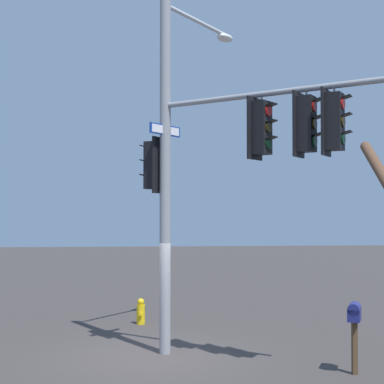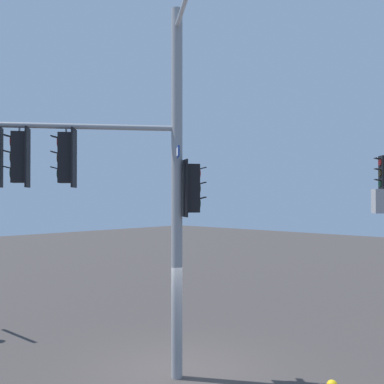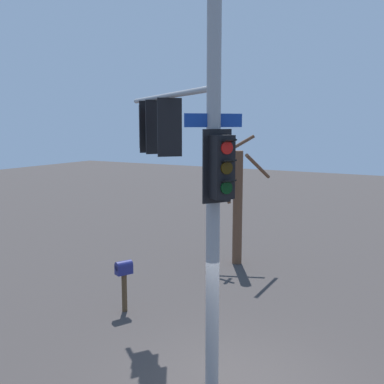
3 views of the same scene
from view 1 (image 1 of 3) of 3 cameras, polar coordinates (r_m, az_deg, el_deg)
name	(u,v)px [view 1 (image 1 of 3)]	position (r m, az deg, el deg)	size (l,w,h in m)	color
ground_plane	(150,356)	(13.53, -4.16, -15.66)	(80.00, 80.00, 0.00)	#3C3634
main_signal_pole_assembly	(215,141)	(12.87, 2.26, 4.97)	(5.68, 4.64, 8.38)	gray
fire_hydrant	(141,312)	(17.09, -5.01, -11.56)	(0.38, 0.24, 0.73)	yellow
mailbox	(354,318)	(12.29, 15.53, -11.73)	(0.50, 0.40, 1.41)	#4C3823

